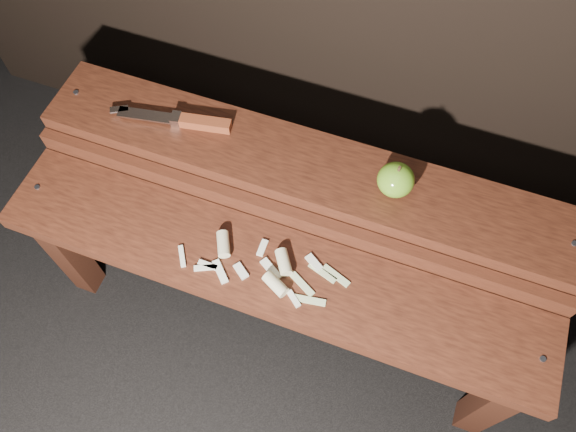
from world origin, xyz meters
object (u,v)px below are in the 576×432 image
(apple, at_px, (396,180))
(bench_front_tier, at_px, (269,283))
(knife, at_px, (190,121))
(bench_rear_tier, at_px, (304,185))

(apple, bearing_deg, bench_front_tier, -129.72)
(bench_front_tier, xyz_separation_m, knife, (-0.27, 0.24, 0.16))
(bench_front_tier, distance_m, knife, 0.40)
(knife, bearing_deg, bench_rear_tier, -2.49)
(bench_front_tier, bearing_deg, knife, 138.91)
(knife, bearing_deg, bench_front_tier, -41.09)
(bench_rear_tier, bearing_deg, apple, 1.29)
(bench_front_tier, height_order, bench_rear_tier, bench_rear_tier)
(apple, bearing_deg, knife, 179.07)
(bench_rear_tier, xyz_separation_m, knife, (-0.27, 0.01, 0.10))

